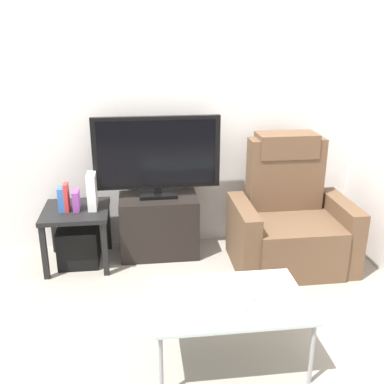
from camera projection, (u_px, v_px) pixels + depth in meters
The scene contains 13 objects.
ground_plane at pixel (161, 307), 3.29m from camera, with size 6.40×6.40×0.00m, color gray.
wall_back at pixel (150, 103), 3.90m from camera, with size 6.40×0.06×2.60m, color silver.
tv_stand at pixel (159, 225), 4.00m from camera, with size 0.67×0.41×0.54m.
television at pixel (157, 155), 3.81m from camera, with size 1.07×0.20×0.70m.
recliner_armchair at pixel (290, 221), 3.84m from camera, with size 0.98×0.78×1.08m.
side_table at pixel (76, 218), 3.78m from camera, with size 0.54×0.54×0.50m.
subwoofer_box at pixel (79, 245), 3.87m from camera, with size 0.33×0.33×0.33m, color black.
book_leftmost at pixel (62, 199), 3.69m from camera, with size 0.05×0.11×0.20m, color #3366B2.
book_middle at pixel (67, 197), 3.69m from camera, with size 0.03×0.11×0.23m, color red.
book_rightmost at pixel (76, 200), 3.71m from camera, with size 0.05×0.13×0.17m, color purple.
game_console at pixel (92, 191), 3.73m from camera, with size 0.07×0.20×0.30m, color white.
coffee_table at pixel (229, 302), 2.66m from camera, with size 0.90×0.60×0.42m.
cell_phone at pixel (246, 303), 2.60m from camera, with size 0.07×0.15×0.01m, color #B7B7BC.
Camera 1 is at (-0.13, -2.81, 1.90)m, focal length 42.37 mm.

